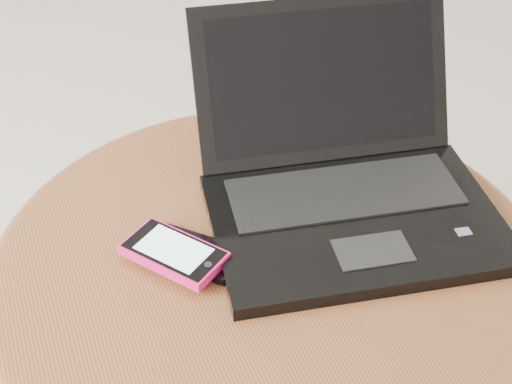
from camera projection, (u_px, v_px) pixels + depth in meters
name	position (u px, v px, depth m)	size (l,w,h in m)	color
table	(269.00, 319.00, 0.95)	(0.66, 0.66, 0.52)	#592612
laptop	(345.00, 179.00, 0.93)	(0.39, 0.38, 0.21)	black
phone_black	(192.00, 253.00, 0.88)	(0.12, 0.12, 0.01)	black
phone_pink	(174.00, 253.00, 0.86)	(0.12, 0.13, 0.01)	#FB1774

